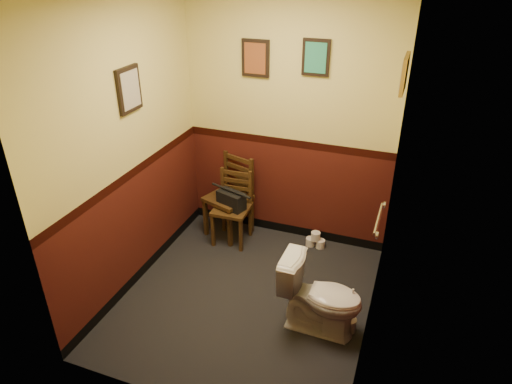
% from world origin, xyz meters
% --- Properties ---
extents(floor, '(2.20, 2.40, 0.00)m').
position_xyz_m(floor, '(0.00, 0.00, 0.00)').
color(floor, black).
rests_on(floor, ground).
extents(wall_back, '(2.20, 0.00, 2.70)m').
position_xyz_m(wall_back, '(0.00, 1.20, 1.35)').
color(wall_back, '#43150F').
rests_on(wall_back, ground).
extents(wall_front, '(2.20, 0.00, 2.70)m').
position_xyz_m(wall_front, '(0.00, -1.20, 1.35)').
color(wall_front, '#43150F').
rests_on(wall_front, ground).
extents(wall_left, '(0.00, 2.40, 2.70)m').
position_xyz_m(wall_left, '(-1.10, 0.00, 1.35)').
color(wall_left, '#43150F').
rests_on(wall_left, ground).
extents(wall_right, '(0.00, 2.40, 2.70)m').
position_xyz_m(wall_right, '(1.10, 0.00, 1.35)').
color(wall_right, '#43150F').
rests_on(wall_right, ground).
extents(grab_bar, '(0.05, 0.56, 0.06)m').
position_xyz_m(grab_bar, '(1.07, 0.25, 0.95)').
color(grab_bar, silver).
rests_on(grab_bar, wall_right).
extents(framed_print_back_a, '(0.28, 0.04, 0.36)m').
position_xyz_m(framed_print_back_a, '(-0.35, 1.18, 1.95)').
color(framed_print_back_a, black).
rests_on(framed_print_back_a, wall_back).
extents(framed_print_back_b, '(0.26, 0.04, 0.34)m').
position_xyz_m(framed_print_back_b, '(0.25, 1.18, 2.00)').
color(framed_print_back_b, black).
rests_on(framed_print_back_b, wall_back).
extents(framed_print_left, '(0.04, 0.30, 0.38)m').
position_xyz_m(framed_print_left, '(-1.08, 0.10, 1.85)').
color(framed_print_left, black).
rests_on(framed_print_left, wall_left).
extents(framed_print_right, '(0.04, 0.34, 0.28)m').
position_xyz_m(framed_print_right, '(1.08, 0.60, 2.05)').
color(framed_print_right, olive).
rests_on(framed_print_right, wall_right).
extents(toilet, '(0.70, 0.40, 0.68)m').
position_xyz_m(toilet, '(0.72, -0.14, 0.34)').
color(toilet, white).
rests_on(toilet, floor).
extents(toilet_brush, '(0.13, 0.13, 0.45)m').
position_xyz_m(toilet_brush, '(0.97, -0.08, 0.07)').
color(toilet_brush, silver).
rests_on(toilet_brush, floor).
extents(chair_left, '(0.54, 0.54, 0.91)m').
position_xyz_m(chair_left, '(-0.58, 1.00, 0.46)').
color(chair_left, '#462D15').
rests_on(chair_left, floor).
extents(chair_right, '(0.39, 0.39, 0.80)m').
position_xyz_m(chair_right, '(-0.50, 0.87, 0.40)').
color(chair_right, '#462D15').
rests_on(chair_right, floor).
extents(handbag, '(0.34, 0.24, 0.22)m').
position_xyz_m(handbag, '(-0.50, 0.84, 0.52)').
color(handbag, black).
rests_on(handbag, chair_right).
extents(tp_stack, '(0.21, 0.11, 0.18)m').
position_xyz_m(tp_stack, '(0.40, 1.04, 0.08)').
color(tp_stack, silver).
rests_on(tp_stack, floor).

